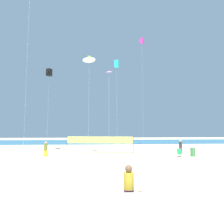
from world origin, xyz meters
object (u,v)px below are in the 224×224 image
toddler_figure (140,199)px  kite_white_inflatable (89,60)px  mother_figure (129,186)px  trash_barrel (193,152)px  beach_handbag (174,156)px  folding_beach_chair (180,153)px  kite_magenta_box (142,41)px  volleyball_net (100,141)px  beachgoer_charcoal_shirt (181,146)px  kite_black_box (49,73)px  kite_cyan_box (117,64)px  kite_pink_diamond (109,73)px  beachgoer_olive_shirt (46,148)px

toddler_figure → kite_white_inflatable: size_ratio=0.07×
mother_figure → toddler_figure: bearing=-4.9°
trash_barrel → beach_handbag: (-2.56, -0.63, -0.36)m
folding_beach_chair → kite_magenta_box: (-1.23, 12.26, 19.04)m
kite_white_inflatable → kite_magenta_box: bearing=47.6°
kite_magenta_box → kite_white_inflatable: kite_magenta_box is taller
kite_magenta_box → trash_barrel: bearing=-76.8°
mother_figure → kite_white_inflatable: size_ratio=0.14×
volleyball_net → kite_magenta_box: bearing=45.3°
volleyball_net → kite_white_inflatable: 10.57m
mother_figure → beachgoer_charcoal_shirt: size_ratio=0.98×
beachgoer_charcoal_shirt → folding_beach_chair: size_ratio=1.96×
beachgoer_charcoal_shirt → kite_black_box: kite_black_box is taller
toddler_figure → kite_white_inflatable: bearing=91.1°
mother_figure → toddler_figure: (0.41, -0.13, -0.47)m
volleyball_net → kite_cyan_box: size_ratio=0.63×
kite_magenta_box → kite_pink_diamond: 18.33m
beach_handbag → kite_black_box: 20.65m
toddler_figure → kite_white_inflatable: kite_white_inflatable is taller
trash_barrel → kite_pink_diamond: size_ratio=0.10×
beachgoer_olive_shirt → kite_black_box: size_ratio=0.14×
kite_magenta_box → kite_white_inflatable: size_ratio=1.61×
toddler_figure → trash_barrel: 17.25m
trash_barrel → kite_magenta_box: bearing=103.2°
kite_black_box → kite_white_inflatable: kite_white_inflatable is taller
kite_white_inflatable → trash_barrel: bearing=-9.2°
volleyball_net → kite_black_box: size_ratio=0.74×
beachgoer_olive_shirt → kite_cyan_box: bearing=165.3°
beach_handbag → kite_magenta_box: bearing=91.3°
kite_magenta_box → kite_cyan_box: (-5.22, -4.65, -6.10)m
mother_figure → kite_magenta_box: (7.02, 26.43, 18.60)m
kite_black_box → mother_figure: bearing=-68.2°
folding_beach_chair → volleyball_net: bearing=112.2°
trash_barrel → mother_figure: bearing=-124.7°
kite_black_box → kite_pink_diamond: 11.75m
kite_magenta_box → kite_pink_diamond: bearing=-117.4°
toddler_figure → kite_magenta_box: bearing=67.9°
trash_barrel → volleyball_net: bearing=158.7°
mother_figure → toddler_figure: 0.64m
beachgoer_charcoal_shirt → kite_cyan_box: size_ratio=0.12×
trash_barrel → kite_magenta_box: 22.74m
folding_beach_chair → kite_white_inflatable: size_ratio=0.07×
folding_beach_chair → kite_cyan_box: (-6.45, 7.61, 12.94)m
folding_beach_chair → kite_pink_diamond: bearing=146.1°
beachgoer_olive_shirt → kite_magenta_box: kite_magenta_box is taller
beachgoer_charcoal_shirt → folding_beach_chair: (-1.69, -3.54, -0.46)m
beachgoer_olive_shirt → kite_magenta_box: (14.19, 10.75, 18.59)m
beachgoer_olive_shirt → kite_black_box: 11.85m
kite_magenta_box → kite_cyan_box: 9.28m
toddler_figure → trash_barrel: bearing=48.6°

